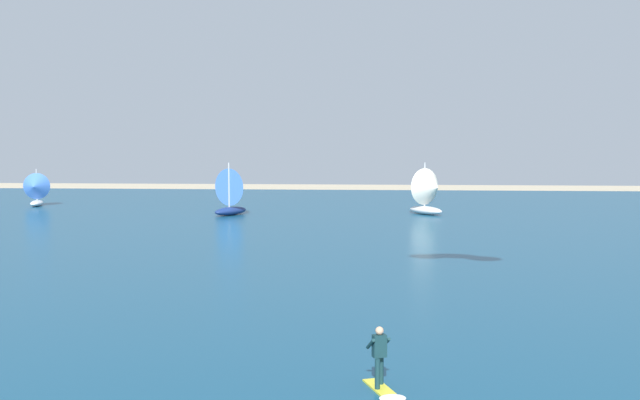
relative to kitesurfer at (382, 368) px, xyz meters
name	(u,v)px	position (x,y,z in m)	size (l,w,h in m)	color
ocean	(346,228)	(-2.55, 37.82, -0.65)	(160.00, 90.00, 0.10)	navy
kitesurfer	(382,368)	(0.00, 0.00, 0.00)	(1.23, 2.02, 1.67)	yellow
sailboat_far_right	(35,189)	(-34.61, 54.12, 1.12)	(2.89, 3.33, 3.76)	white
sailboat_anchored_offshore	(235,191)	(-12.96, 47.26, 1.54)	(3.77, 4.20, 4.67)	navy
sailboat_mid_right	(430,191)	(4.51, 48.37, 1.53)	(4.02, 4.17, 4.66)	silver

